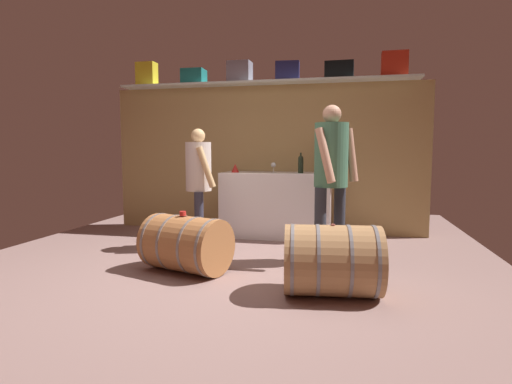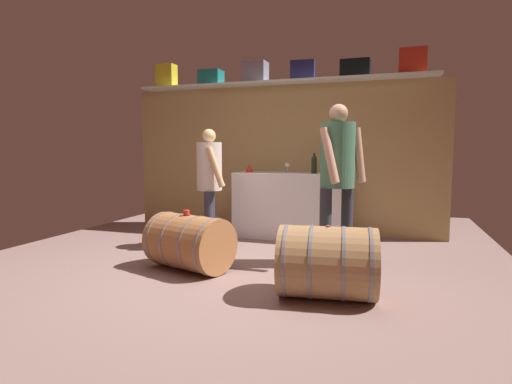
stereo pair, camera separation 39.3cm
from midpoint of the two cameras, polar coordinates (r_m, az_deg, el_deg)
name	(u,v)px [view 2 (the right image)]	position (r m, az deg, el deg)	size (l,w,h in m)	color
ground_plane	(237,262)	(4.65, -0.16, -9.72)	(5.94, 8.16, 0.02)	gray
back_wall_panel	(281,159)	(6.28, 5.22, 4.49)	(4.74, 0.10, 2.19)	tan
high_shelf_board	(278,83)	(6.21, 4.99, 14.78)	(4.36, 0.40, 0.03)	silver
toolcase_yellow	(167,76)	(6.89, -10.60, 15.43)	(0.29, 0.19, 0.36)	yellow
toolcase_teal	(211,78)	(6.55, -4.45, 15.43)	(0.33, 0.28, 0.22)	#1A7776
toolcase_grey	(255,72)	(6.32, 1.78, 16.17)	(0.34, 0.25, 0.30)	gray
toolcase_navy	(303,71)	(6.16, 8.37, 16.24)	(0.34, 0.19, 0.27)	navy
toolcase_black	(355,69)	(6.08, 15.43, 16.10)	(0.39, 0.23, 0.24)	black
toolcase_red	(413,62)	(6.09, 22.63, 16.28)	(0.34, 0.25, 0.33)	red
work_cabinet	(290,205)	(5.90, 6.65, -1.80)	(1.54, 0.64, 0.92)	silver
wine_bottle_clear	(332,165)	(5.65, 12.42, 3.72)	(0.07, 0.07, 0.29)	#B8C3BC
wine_bottle_amber	(336,162)	(6.00, 12.77, 4.00)	(0.07, 0.07, 0.33)	brown
wine_bottle_dark	(314,164)	(5.69, 9.99, 3.80)	(0.08, 0.08, 0.28)	black
wine_glass	(287,165)	(5.90, 6.27, 3.65)	(0.07, 0.07, 0.14)	white
red_funnel	(249,168)	(5.93, 0.97, 3.33)	(0.11, 0.11, 0.12)	red
wine_barrel_near	(189,242)	(4.31, -6.58, -6.93)	(0.96, 0.79, 0.58)	#A3673A
wine_barrel_far	(327,262)	(3.56, 12.99, -9.47)	(0.87, 0.69, 0.62)	#A2764A
tasting_cup	(186,212)	(4.26, -6.99, -2.83)	(0.07, 0.07, 0.05)	red
winemaker_pouring	(210,175)	(5.21, -4.26, 2.32)	(0.43, 0.48, 1.50)	#2F2F3F
visitor_tasting	(338,167)	(4.51, 13.69, 3.35)	(0.50, 0.53, 1.72)	#2C3039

